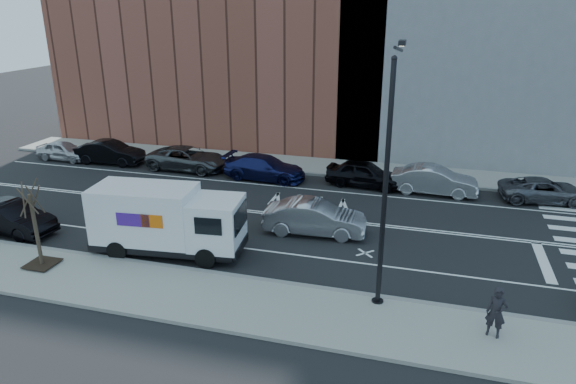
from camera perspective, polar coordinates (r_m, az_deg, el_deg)
The scene contains 19 objects.
ground at distance 27.65m, azimuth -2.92°, elevation -2.29°, with size 120.00×120.00×0.00m, color black.
sidewalk_near at distance 20.37m, azimuth -10.92°, elevation -11.20°, with size 44.00×3.60×0.15m, color gray.
sidewalk_far at distance 35.59m, azimuth 1.56°, elevation 3.03°, with size 44.00×3.60×0.15m, color gray.
curb_near at distance 21.75m, azimuth -8.83°, elevation -8.85°, with size 44.00×0.25×0.17m, color gray.
curb_far at distance 33.92m, azimuth 0.81°, elevation 2.19°, with size 44.00×0.25×0.17m, color gray.
road_markings at distance 27.65m, azimuth -2.92°, elevation -2.29°, with size 40.00×8.60×0.01m, color white, non-canonical shape.
streetlight at distance 18.17m, azimuth 11.00°, elevation 2.26°, with size 0.44×4.02×9.34m.
street_tree at distance 23.77m, azimuth -26.08°, elevation -4.53°, with size 1.20×1.20×3.75m.
fedex_van at distance 23.29m, azimuth -13.35°, elevation -2.99°, with size 6.91×2.95×3.07m.
far_parked_a at distance 40.18m, azimuth -23.63°, elevation 4.23°, with size 1.61×4.01×1.36m, color #B7B7BC.
far_parked_b at distance 38.07m, azimuth -19.15°, elevation 4.18°, with size 1.68×4.82×1.59m, color black.
far_parked_c at distance 35.27m, azimuth -11.10°, elevation 3.67°, with size 2.54×5.51×1.53m, color #434649.
far_parked_d at distance 32.72m, azimuth -2.62°, elevation 2.74°, with size 2.15×5.29×1.53m, color #161A4D.
far_parked_e at distance 31.72m, azimuth 8.49°, elevation 2.02°, with size 1.88×4.67×1.59m, color black.
far_parked_f at distance 31.34m, azimuth 15.95°, elevation 1.26°, with size 1.73×4.95×1.63m, color #B0B0B5.
far_parked_g at distance 32.38m, azimuth 26.55°, elevation 0.18°, with size 2.20×4.77×1.33m, color #52535A.
driving_sedan at distance 24.91m, azimuth 2.99°, elevation -2.87°, with size 1.72×4.94×1.63m, color #A6A6AB.
near_parked_rear_a at distance 28.42m, azimuth -28.48°, elevation -2.53°, with size 1.63×4.67×1.54m, color black.
pedestrian at distance 18.58m, azimuth 22.14°, elevation -12.29°, with size 0.65×0.43×1.78m, color black.
Camera 1 is at (8.25, -24.20, 10.55)m, focal length 32.00 mm.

